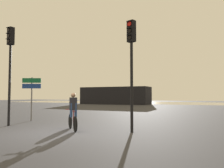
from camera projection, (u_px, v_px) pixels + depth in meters
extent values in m
plane|color=#333338|center=(48.00, 133.00, 8.68)|extent=(120.00, 120.00, 0.00)
cube|color=#9E937F|center=(180.00, 103.00, 43.83)|extent=(80.00, 16.00, 0.01)
cube|color=black|center=(115.00, 96.00, 38.96)|extent=(12.29, 4.00, 3.02)
cylinder|color=black|center=(10.00, 85.00, 10.95)|extent=(0.12, 0.12, 4.08)
cube|color=black|center=(11.00, 36.00, 11.09)|extent=(0.36, 0.29, 0.90)
cylinder|color=black|center=(8.00, 30.00, 10.99)|extent=(0.19, 0.06, 0.19)
cube|color=black|center=(8.00, 28.00, 10.98)|extent=(0.21, 0.15, 0.02)
cylinder|color=black|center=(8.00, 36.00, 10.97)|extent=(0.19, 0.06, 0.19)
cube|color=black|center=(8.00, 33.00, 10.96)|extent=(0.21, 0.15, 0.02)
cylinder|color=black|center=(8.00, 41.00, 10.96)|extent=(0.19, 0.06, 0.19)
cube|color=black|center=(8.00, 39.00, 10.95)|extent=(0.21, 0.15, 0.02)
cylinder|color=black|center=(132.00, 87.00, 9.00)|extent=(0.12, 0.12, 3.74)
cube|color=black|center=(131.00, 31.00, 9.13)|extent=(0.38, 0.33, 0.90)
cylinder|color=red|center=(129.00, 24.00, 9.04)|extent=(0.19, 0.09, 0.19)
cube|color=black|center=(129.00, 21.00, 9.04)|extent=(0.22, 0.18, 0.02)
cylinder|color=black|center=(129.00, 31.00, 9.03)|extent=(0.19, 0.09, 0.19)
cube|color=black|center=(129.00, 28.00, 9.02)|extent=(0.22, 0.18, 0.02)
cylinder|color=black|center=(129.00, 38.00, 9.01)|extent=(0.19, 0.09, 0.19)
cube|color=black|center=(129.00, 35.00, 9.01)|extent=(0.22, 0.18, 0.02)
cylinder|color=slate|center=(32.00, 99.00, 13.06)|extent=(0.08, 0.08, 2.60)
cube|color=#116038|center=(32.00, 80.00, 13.07)|extent=(0.98, 0.55, 0.28)
cube|color=navy|center=(32.00, 86.00, 13.05)|extent=(0.98, 0.55, 0.28)
cylinder|color=black|center=(70.00, 121.00, 9.93)|extent=(0.51, 0.48, 0.66)
cylinder|color=black|center=(75.00, 124.00, 8.96)|extent=(0.51, 0.48, 0.66)
cylinder|color=maroon|center=(73.00, 111.00, 9.47)|extent=(0.64, 0.60, 0.04)
cylinder|color=maroon|center=(73.00, 117.00, 9.32)|extent=(0.04, 0.04, 0.55)
cylinder|color=maroon|center=(71.00, 109.00, 9.91)|extent=(0.34, 0.36, 0.03)
cylinder|color=navy|center=(76.00, 110.00, 9.37)|extent=(0.11, 0.11, 0.60)
cylinder|color=navy|center=(71.00, 110.00, 9.30)|extent=(0.11, 0.11, 0.60)
cube|color=black|center=(73.00, 104.00, 9.40)|extent=(0.35, 0.36, 0.54)
sphere|color=#846047|center=(73.00, 95.00, 9.44)|extent=(0.20, 0.20, 0.20)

